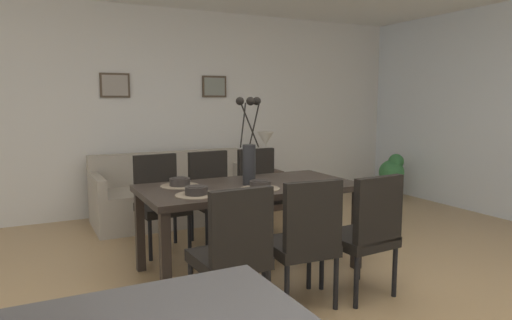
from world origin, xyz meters
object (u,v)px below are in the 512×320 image
(dining_chair_near_right, at_px, (160,198))
(bowl_near_right, at_px, (180,181))
(sofa, at_px, (175,197))
(side_table, at_px, (265,190))
(dining_chair_far_left, at_px, (305,237))
(bowl_far_left, at_px, (260,184))
(framed_picture_center, at_px, (214,87))
(dining_chair_far_right, at_px, (213,192))
(dining_chair_mid_right, at_px, (261,188))
(dining_table, at_px, (249,194))
(bowl_near_left, at_px, (196,190))
(dining_chair_near_left, at_px, (234,249))
(framed_picture_left, at_px, (115,85))
(dining_chair_mid_left, at_px, (366,230))
(centerpiece_vase, at_px, (249,151))
(table_lamp, at_px, (266,142))
(potted_plant, at_px, (392,174))

(dining_chair_near_right, xyz_separation_m, bowl_near_right, (-0.00, -0.66, 0.27))
(sofa, relative_size, side_table, 3.68)
(dining_chair_far_left, relative_size, bowl_far_left, 5.41)
(dining_chair_far_left, height_order, bowl_near_right, dining_chair_far_left)
(bowl_near_right, bearing_deg, sofa, 74.59)
(sofa, bearing_deg, framed_picture_center, 35.26)
(dining_chair_far_left, relative_size, framed_picture_center, 2.70)
(dining_chair_far_right, distance_m, dining_chair_mid_right, 0.55)
(dining_chair_mid_right, bearing_deg, dining_chair_far_left, -107.66)
(dining_table, height_order, bowl_near_left, bowl_near_left)
(dining_chair_near_left, relative_size, framed_picture_left, 2.59)
(bowl_near_right, xyz_separation_m, sofa, (0.46, 1.68, -0.50))
(dining_chair_mid_left, bearing_deg, bowl_near_left, 147.27)
(dining_chair_near_left, height_order, centerpiece_vase, centerpiece_vase)
(centerpiece_vase, relative_size, side_table, 1.41)
(side_table, distance_m, table_lamp, 0.63)
(bowl_far_left, bearing_deg, dining_table, 90.00)
(dining_chair_far_right, relative_size, dining_chair_mid_right, 1.00)
(dining_chair_near_left, xyz_separation_m, bowl_near_left, (-0.02, 0.64, 0.27))
(dining_chair_mid_right, height_order, potted_plant, dining_chair_mid_right)
(dining_chair_near_right, height_order, potted_plant, dining_chair_near_right)
(dining_chair_near_left, relative_size, bowl_near_right, 5.41)
(dining_chair_near_left, relative_size, bowl_far_left, 5.41)
(framed_picture_center, bearing_deg, dining_table, -105.15)
(dining_chair_near_right, height_order, dining_chair_mid_left, same)
(sofa, xyz_separation_m, table_lamp, (1.23, -0.01, 0.61))
(dining_chair_near_left, distance_m, bowl_near_right, 1.08)
(bowl_near_right, bearing_deg, centerpiece_vase, -20.49)
(dining_chair_far_left, height_order, dining_chair_far_right, same)
(bowl_near_right, height_order, side_table, bowl_near_right)
(dining_chair_mid_left, bearing_deg, sofa, 102.20)
(framed_picture_left, distance_m, potted_plant, 4.00)
(bowl_near_left, height_order, potted_plant, bowl_near_left)
(bowl_far_left, height_order, side_table, bowl_far_left)
(centerpiece_vase, relative_size, framed_picture_center, 2.16)
(framed_picture_left, xyz_separation_m, framed_picture_center, (1.30, 0.00, 0.00))
(potted_plant, bearing_deg, framed_picture_left, 167.20)
(dining_chair_near_right, distance_m, bowl_near_right, 0.72)
(dining_chair_far_left, relative_size, centerpiece_vase, 1.25)
(dining_chair_mid_right, relative_size, bowl_far_left, 5.41)
(framed_picture_left, bearing_deg, dining_chair_mid_left, -70.38)
(dining_chair_mid_right, relative_size, framed_picture_center, 2.70)
(bowl_near_right, distance_m, table_lamp, 2.37)
(dining_chair_near_right, distance_m, potted_plant, 3.66)
(dining_table, relative_size, bowl_near_left, 10.59)
(bowl_near_right, height_order, bowl_far_left, same)
(framed_picture_left, bearing_deg, framed_picture_center, 0.00)
(side_table, bearing_deg, bowl_near_left, -129.19)
(bowl_near_left, distance_m, framed_picture_left, 2.73)
(dining_chair_near_right, xyz_separation_m, potted_plant, (3.60, 0.68, -0.14))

